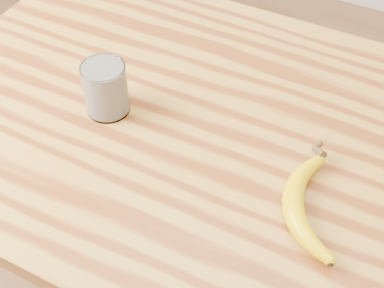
% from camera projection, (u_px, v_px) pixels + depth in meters
% --- Properties ---
extents(table, '(1.20, 0.80, 0.90)m').
position_uv_depth(table, '(213.00, 171.00, 1.09)').
color(table, '#A9772C').
rests_on(table, ground).
extents(smoothie_glass, '(0.08, 0.08, 0.10)m').
position_uv_depth(smoothie_glass, '(106.00, 88.00, 0.99)').
color(smoothie_glass, white).
rests_on(smoothie_glass, table).
extents(banana, '(0.21, 0.31, 0.04)m').
position_uv_depth(banana, '(292.00, 204.00, 0.85)').
color(banana, '#E0B600').
rests_on(banana, table).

